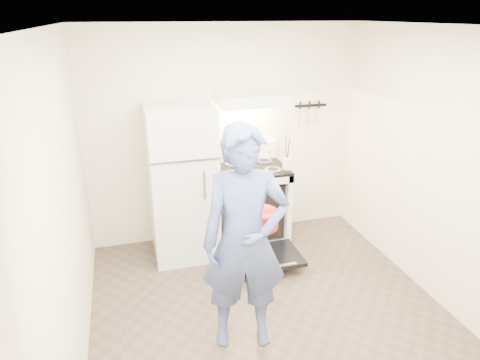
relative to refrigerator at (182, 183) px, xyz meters
name	(u,v)px	position (x,y,z in m)	size (l,w,h in m)	color
floor	(275,322)	(0.58, -1.45, -0.85)	(3.60, 3.60, 0.00)	brown
back_wall	(226,136)	(0.58, 0.35, 0.40)	(3.20, 0.02, 2.50)	beige
refrigerator	(182,183)	(0.00, 0.00, 0.00)	(0.70, 0.70, 1.70)	white
stove_body	(252,206)	(0.81, 0.02, -0.39)	(0.76, 0.65, 0.92)	white
cooktop	(252,168)	(0.81, 0.02, 0.09)	(0.76, 0.65, 0.03)	black
backsplash	(245,151)	(0.81, 0.31, 0.20)	(0.76, 0.07, 0.20)	white
oven_door	(268,257)	(0.81, -0.57, -0.72)	(0.70, 0.54, 0.04)	black
oven_rack	(252,208)	(0.81, 0.02, -0.41)	(0.60, 0.52, 0.01)	slate
range_hood	(251,99)	(0.81, 0.10, 0.86)	(0.76, 0.50, 0.12)	white
knife_strip	(311,105)	(1.63, 0.33, 0.70)	(0.40, 0.02, 0.03)	black
pizza_stone	(251,209)	(0.78, -0.02, -0.40)	(0.29, 0.29, 0.02)	olive
tea_kettle	(242,150)	(0.74, 0.20, 0.25)	(0.25, 0.21, 0.31)	silver
utensil_jar	(287,163)	(1.13, -0.22, 0.20)	(0.09, 0.09, 0.13)	silver
person	(245,241)	(0.26, -1.55, 0.08)	(0.68, 0.45, 1.86)	navy
dutch_oven	(261,220)	(0.46, -1.35, 0.14)	(0.36, 0.29, 0.23)	red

